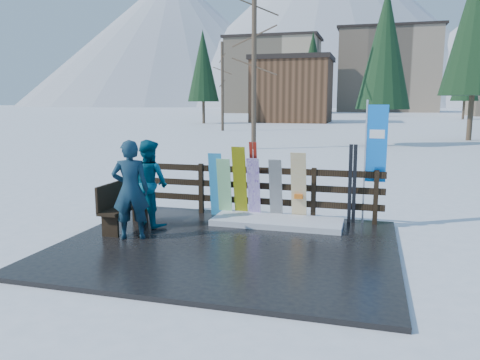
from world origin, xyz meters
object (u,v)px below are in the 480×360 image
(snowboard_1, at_px, (224,188))
(person_front, at_px, (131,190))
(rental_flag, at_px, (374,148))
(snowboard_5, at_px, (299,187))
(person_back, at_px, (149,183))
(snowboard_0, at_px, (216,185))
(bench, at_px, (122,204))
(snowboard_4, at_px, (276,190))
(snowboard_2, at_px, (240,182))
(snowboard_3, at_px, (254,188))

(snowboard_1, relative_size, person_front, 0.71)
(snowboard_1, height_order, person_front, person_front)
(rental_flag, height_order, person_front, rental_flag)
(snowboard_5, xyz_separation_m, person_back, (-2.94, -1.14, 0.14))
(snowboard_0, height_order, snowboard_5, snowboard_5)
(bench, xyz_separation_m, rental_flag, (4.87, 1.80, 1.09))
(snowboard_0, distance_m, snowboard_4, 1.37)
(snowboard_0, height_order, rental_flag, rental_flag)
(snowboard_1, height_order, person_back, person_back)
(rental_flag, relative_size, person_front, 1.39)
(snowboard_2, distance_m, person_front, 2.61)
(snowboard_1, distance_m, snowboard_3, 0.68)
(snowboard_2, xyz_separation_m, person_back, (-1.63, -1.14, 0.10))
(bench, relative_size, person_front, 0.80)
(snowboard_1, bearing_deg, person_back, -137.97)
(snowboard_1, height_order, snowboard_4, snowboard_4)
(person_back, bearing_deg, rental_flag, -138.66)
(snowboard_4, distance_m, rental_flag, 2.23)
(snowboard_0, height_order, snowboard_3, snowboard_0)
(snowboard_0, height_order, snowboard_1, snowboard_0)
(snowboard_2, distance_m, snowboard_4, 0.82)
(snowboard_3, bearing_deg, snowboard_4, -0.00)
(person_front, bearing_deg, person_back, -105.58)
(snowboard_2, relative_size, person_back, 0.91)
(snowboard_3, bearing_deg, snowboard_1, -180.00)
(snowboard_0, distance_m, snowboard_2, 0.56)
(snowboard_0, bearing_deg, bench, -134.45)
(snowboard_0, relative_size, person_back, 0.81)
(snowboard_3, bearing_deg, snowboard_2, 180.00)
(snowboard_3, bearing_deg, person_back, -149.53)
(bench, relative_size, person_back, 0.83)
(snowboard_4, height_order, rental_flag, rental_flag)
(bench, xyz_separation_m, snowboard_3, (2.37, 1.53, 0.16))
(person_back, bearing_deg, snowboard_5, -135.01)
(person_front, bearing_deg, rental_flag, -173.00)
(snowboard_3, height_order, person_back, person_back)
(snowboard_0, xyz_separation_m, snowboard_2, (0.56, 0.00, 0.08))
(snowboard_0, relative_size, snowboard_1, 1.09)
(snowboard_3, relative_size, person_front, 0.74)
(snowboard_4, height_order, person_front, person_front)
(snowboard_2, height_order, person_back, person_back)
(snowboard_2, height_order, rental_flag, rental_flag)
(snowboard_4, relative_size, snowboard_5, 0.89)
(bench, xyz_separation_m, person_front, (0.53, -0.59, 0.42))
(rental_flag, bearing_deg, snowboard_0, -175.43)
(snowboard_3, height_order, snowboard_4, snowboard_3)
(snowboard_5, bearing_deg, snowboard_4, -180.00)
(snowboard_1, bearing_deg, rental_flag, 4.85)
(snowboard_2, bearing_deg, snowboard_1, -180.00)
(snowboard_0, distance_m, snowboard_5, 1.86)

